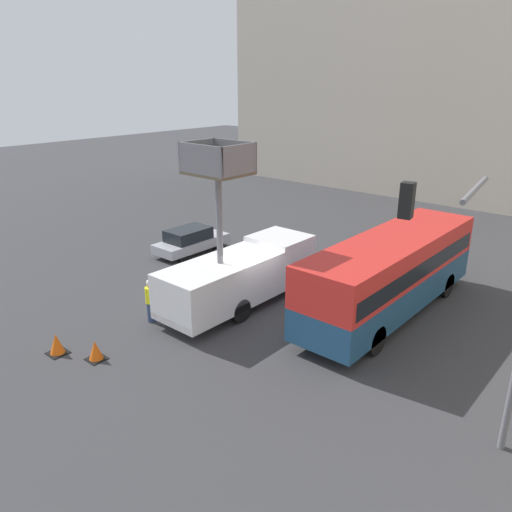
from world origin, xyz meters
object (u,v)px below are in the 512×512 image
parked_car_curbside (190,240)px  traffic_cone_near_truck (96,351)px  road_worker_directing (321,304)px  traffic_cone_mid_road (57,344)px  traffic_light_pole (486,275)px  road_worker_near_truck (151,301)px  utility_truck (241,272)px  city_bus (391,270)px

parked_car_curbside → traffic_cone_near_truck: bearing=-58.8°
road_worker_directing → traffic_cone_mid_road: size_ratio=2.47×
traffic_cone_mid_road → parked_car_curbside: bearing=113.4°
traffic_light_pole → road_worker_near_truck: (-11.49, -1.27, -3.72)m
utility_truck → traffic_light_pole: size_ratio=1.08×
city_bus → traffic_cone_near_truck: (-5.79, -9.68, -1.55)m
traffic_light_pole → road_worker_near_truck: 12.14m
traffic_cone_near_truck → traffic_cone_mid_road: 1.50m
utility_truck → traffic_light_pole: (9.87, -2.15, 3.10)m
road_worker_directing → traffic_cone_near_truck: (-4.38, -6.98, -0.58)m
traffic_cone_mid_road → city_bus: bearing=55.4°
utility_truck → road_worker_near_truck: bearing=-115.3°
city_bus → traffic_cone_mid_road: 12.66m
traffic_light_pole → road_worker_directing: bearing=156.7°
traffic_light_pole → utility_truck: bearing=167.7°
road_worker_near_truck → city_bus: bearing=-90.1°
traffic_cone_near_truck → road_worker_near_truck: bearing=105.5°
traffic_light_pole → parked_car_curbside: bearing=162.4°
traffic_light_pole → road_worker_directing: size_ratio=3.78×
utility_truck → city_bus: (5.01, 3.26, 0.39)m
city_bus → traffic_light_pole: size_ratio=1.49×
road_worker_directing → utility_truck: bearing=106.5°
traffic_cone_near_truck → traffic_cone_mid_road: (-1.35, -0.66, 0.02)m
road_worker_near_truck → parked_car_curbside: (-4.90, 6.48, -0.16)m
road_worker_directing → traffic_cone_mid_road: bearing=150.8°
city_bus → parked_car_curbside: 11.59m
road_worker_near_truck → traffic_cone_near_truck: bearing=150.1°
road_worker_near_truck → traffic_cone_mid_road: road_worker_near_truck is taller
road_worker_near_truck → road_worker_directing: (5.21, 3.98, 0.04)m
road_worker_near_truck → traffic_cone_near_truck: size_ratio=2.51×
utility_truck → road_worker_directing: (3.59, 0.56, -0.57)m
road_worker_near_truck → traffic_cone_mid_road: size_ratio=2.36×
utility_truck → city_bus: utility_truck is taller
traffic_cone_mid_road → parked_car_curbside: parked_car_curbside is taller
road_worker_directing → parked_car_curbside: bearing=83.8°
utility_truck → parked_car_curbside: 7.24m
road_worker_near_truck → traffic_cone_near_truck: (0.83, -3.00, -0.54)m
road_worker_near_truck → traffic_cone_mid_road: bearing=126.6°
road_worker_directing → city_bus: bearing=-20.1°
road_worker_directing → traffic_cone_near_truck: road_worker_directing is taller
parked_car_curbside → utility_truck: bearing=-25.1°
traffic_cone_near_truck → parked_car_curbside: size_ratio=0.16×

